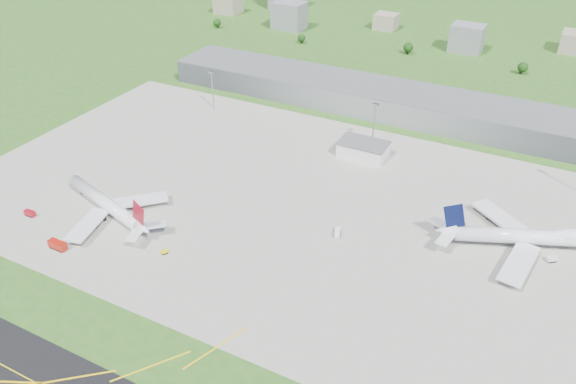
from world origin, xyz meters
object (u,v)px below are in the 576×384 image
at_px(airliner_blue_quad, 533,237).
at_px(van_white_far, 552,259).
at_px(airliner_red_twin, 108,205).
at_px(crash_tender, 30,213).
at_px(tug_yellow, 164,252).
at_px(fire_truck, 58,245).
at_px(van_white_near, 337,233).

xyz_separation_m(airliner_blue_quad, van_white_far, (9.07, -5.92, -4.64)).
distance_m(airliner_red_twin, crash_tender, 37.06).
distance_m(airliner_blue_quad, tug_yellow, 159.00).
xyz_separation_m(fire_truck, crash_tender, (-30.89, 12.05, -0.46)).
bearing_deg(tug_yellow, airliner_red_twin, 112.25).
relative_size(airliner_blue_quad, van_white_near, 13.18).
bearing_deg(tug_yellow, fire_truck, 151.61).
relative_size(airliner_blue_quad, tug_yellow, 20.68).
bearing_deg(airliner_blue_quad, van_white_far, -55.55).
distance_m(tug_yellow, van_white_far, 164.27).
xyz_separation_m(van_white_near, van_white_far, (87.35, 24.58, -0.16)).
distance_m(airliner_red_twin, airliner_blue_quad, 192.42).
relative_size(airliner_red_twin, crash_tender, 12.68).
bearing_deg(van_white_near, airliner_red_twin, 89.24).
relative_size(airliner_red_twin, airliner_blue_quad, 0.90).
bearing_deg(van_white_far, airliner_red_twin, 158.82).
xyz_separation_m(airliner_blue_quad, van_white_near, (-78.28, -30.50, -4.48)).
height_order(airliner_blue_quad, fire_truck, airliner_blue_quad).
xyz_separation_m(airliner_red_twin, van_white_far, (190.22, 58.96, -3.94)).
relative_size(airliner_red_twin, van_white_far, 14.12).
relative_size(tug_yellow, van_white_near, 0.64).
distance_m(airliner_red_twin, van_white_near, 108.52).
bearing_deg(airliner_red_twin, crash_tender, 46.55).
height_order(airliner_blue_quad, van_white_near, airliner_blue_quad).
bearing_deg(airliner_blue_quad, tug_yellow, -173.45).
relative_size(airliner_blue_quad, fire_truck, 8.85).
relative_size(airliner_blue_quad, crash_tender, 14.10).
height_order(van_white_near, van_white_far, van_white_near).
xyz_separation_m(airliner_red_twin, airliner_blue_quad, (181.15, 64.88, 0.70)).
bearing_deg(airliner_red_twin, fire_truck, 104.49).
bearing_deg(van_white_near, van_white_far, -93.52).
bearing_deg(crash_tender, van_white_far, 17.45).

